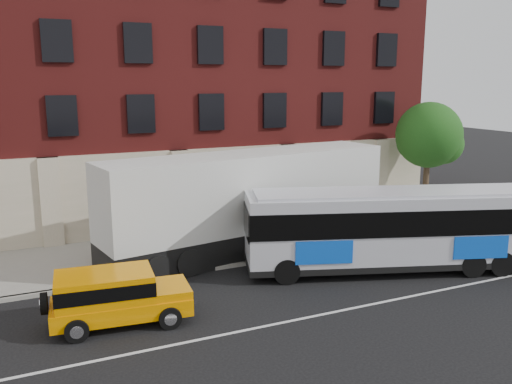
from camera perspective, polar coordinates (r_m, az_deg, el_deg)
name	(u,v)px	position (r m, az deg, el deg)	size (l,w,h in m)	color
ground	(293,329)	(17.28, 3.94, -14.10)	(120.00, 120.00, 0.00)	black
sidewalk	(199,246)	(24.98, -5.98, -5.69)	(60.00, 6.00, 0.15)	gray
kerb	(223,267)	(22.30, -3.48, -7.81)	(60.00, 0.25, 0.15)	gray
lane_line	(286,322)	(17.67, 3.15, -13.45)	(60.00, 0.12, 0.01)	silver
building	(150,78)	(31.46, -11.02, 11.61)	(30.00, 12.10, 15.00)	maroon
street_tree	(429,138)	(31.42, 17.73, 5.47)	(3.60, 3.60, 6.20)	#37251B
city_bus	(396,227)	(22.30, 14.43, -3.53)	(12.08, 6.21, 3.26)	#B8B9C3
yellow_suv	(114,295)	(17.68, -14.66, -10.37)	(4.58, 2.31, 1.71)	orange
shipping_container	(249,204)	(23.82, -0.73, -1.23)	(13.53, 4.86, 4.42)	black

